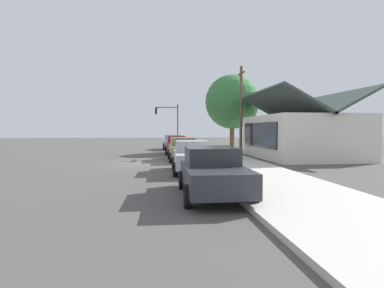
{
  "coord_description": "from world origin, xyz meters",
  "views": [
    {
      "loc": [
        20.44,
        1.08,
        2.2
      ],
      "look_at": [
        -0.0,
        3.35,
        1.22
      ],
      "focal_mm": 29.71,
      "sensor_mm": 36.0,
      "label": 1
    }
  ],
  "objects_px": {
    "shade_tree": "(232,102)",
    "traffic_light_main": "(169,118)",
    "car_cherry": "(176,145)",
    "car_silver": "(192,156)",
    "car_skyblue": "(173,142)",
    "utility_pole_wooden": "(241,109)",
    "car_olive": "(183,149)",
    "fire_hydrant_red": "(189,147)",
    "car_charcoal": "(212,171)"
  },
  "relations": [
    {
      "from": "car_charcoal",
      "to": "shade_tree",
      "type": "xyz_separation_m",
      "value": [
        -20.15,
        5.49,
        4.01
      ]
    },
    {
      "from": "car_skyblue",
      "to": "car_cherry",
      "type": "height_order",
      "value": "same"
    },
    {
      "from": "car_cherry",
      "to": "car_silver",
      "type": "bearing_deg",
      "value": 1.32
    },
    {
      "from": "car_charcoal",
      "to": "shade_tree",
      "type": "relative_size",
      "value": 0.62
    },
    {
      "from": "car_cherry",
      "to": "fire_hydrant_red",
      "type": "height_order",
      "value": "car_cherry"
    },
    {
      "from": "car_cherry",
      "to": "car_charcoal",
      "type": "xyz_separation_m",
      "value": [
        17.84,
        0.12,
        0.0
      ]
    },
    {
      "from": "car_skyblue",
      "to": "traffic_light_main",
      "type": "xyz_separation_m",
      "value": [
        -4.33,
        -0.21,
        2.68
      ]
    },
    {
      "from": "car_cherry",
      "to": "car_silver",
      "type": "height_order",
      "value": "same"
    },
    {
      "from": "shade_tree",
      "to": "car_silver",
      "type": "bearing_deg",
      "value": -21.01
    },
    {
      "from": "utility_pole_wooden",
      "to": "fire_hydrant_red",
      "type": "distance_m",
      "value": 6.64
    },
    {
      "from": "utility_pole_wooden",
      "to": "car_charcoal",
      "type": "bearing_deg",
      "value": -18.14
    },
    {
      "from": "utility_pole_wooden",
      "to": "car_cherry",
      "type": "bearing_deg",
      "value": -106.95
    },
    {
      "from": "car_skyblue",
      "to": "shade_tree",
      "type": "height_order",
      "value": "shade_tree"
    },
    {
      "from": "car_skyblue",
      "to": "traffic_light_main",
      "type": "height_order",
      "value": "traffic_light_main"
    },
    {
      "from": "car_silver",
      "to": "fire_hydrant_red",
      "type": "bearing_deg",
      "value": 176.34
    },
    {
      "from": "utility_pole_wooden",
      "to": "fire_hydrant_red",
      "type": "bearing_deg",
      "value": -135.28
    },
    {
      "from": "car_silver",
      "to": "utility_pole_wooden",
      "type": "xyz_separation_m",
      "value": [
        -10.39,
        5.32,
        3.11
      ]
    },
    {
      "from": "car_silver",
      "to": "fire_hydrant_red",
      "type": "height_order",
      "value": "car_silver"
    },
    {
      "from": "shade_tree",
      "to": "car_skyblue",
      "type": "bearing_deg",
      "value": -123.46
    },
    {
      "from": "car_cherry",
      "to": "car_silver",
      "type": "relative_size",
      "value": 1.03
    },
    {
      "from": "car_cherry",
      "to": "car_olive",
      "type": "xyz_separation_m",
      "value": [
        5.99,
        0.12,
        0.0
      ]
    },
    {
      "from": "car_olive",
      "to": "car_silver",
      "type": "height_order",
      "value": "same"
    },
    {
      "from": "car_silver",
      "to": "car_charcoal",
      "type": "bearing_deg",
      "value": 1.77
    },
    {
      "from": "car_olive",
      "to": "car_charcoal",
      "type": "xyz_separation_m",
      "value": [
        11.86,
        0.0,
        -0.0
      ]
    },
    {
      "from": "shade_tree",
      "to": "traffic_light_main",
      "type": "bearing_deg",
      "value": -144.02
    },
    {
      "from": "car_skyblue",
      "to": "car_cherry",
      "type": "distance_m",
      "value": 6.03
    },
    {
      "from": "car_cherry",
      "to": "traffic_light_main",
      "type": "relative_size",
      "value": 0.88
    },
    {
      "from": "car_olive",
      "to": "traffic_light_main",
      "type": "distance_m",
      "value": 16.57
    },
    {
      "from": "car_charcoal",
      "to": "fire_hydrant_red",
      "type": "xyz_separation_m",
      "value": [
        -20.23,
        1.31,
        -0.32
      ]
    },
    {
      "from": "car_olive",
      "to": "fire_hydrant_red",
      "type": "distance_m",
      "value": 8.48
    },
    {
      "from": "car_silver",
      "to": "car_olive",
      "type": "bearing_deg",
      "value": -178.6
    },
    {
      "from": "car_skyblue",
      "to": "traffic_light_main",
      "type": "distance_m",
      "value": 5.09
    },
    {
      "from": "car_skyblue",
      "to": "utility_pole_wooden",
      "type": "bearing_deg",
      "value": 35.44
    },
    {
      "from": "car_skyblue",
      "to": "utility_pole_wooden",
      "type": "height_order",
      "value": "utility_pole_wooden"
    },
    {
      "from": "utility_pole_wooden",
      "to": "car_skyblue",
      "type": "bearing_deg",
      "value": -144.67
    },
    {
      "from": "car_cherry",
      "to": "car_olive",
      "type": "height_order",
      "value": "same"
    },
    {
      "from": "utility_pole_wooden",
      "to": "car_silver",
      "type": "bearing_deg",
      "value": -27.13
    },
    {
      "from": "utility_pole_wooden",
      "to": "traffic_light_main",
      "type": "bearing_deg",
      "value": -154.78
    },
    {
      "from": "car_charcoal",
      "to": "fire_hydrant_red",
      "type": "height_order",
      "value": "car_charcoal"
    },
    {
      "from": "car_skyblue",
      "to": "fire_hydrant_red",
      "type": "xyz_separation_m",
      "value": [
        3.65,
        1.45,
        -0.32
      ]
    },
    {
      "from": "fire_hydrant_red",
      "to": "utility_pole_wooden",
      "type": "bearing_deg",
      "value": 44.72
    },
    {
      "from": "car_skyblue",
      "to": "shade_tree",
      "type": "bearing_deg",
      "value": 56.65
    },
    {
      "from": "shade_tree",
      "to": "fire_hydrant_red",
      "type": "bearing_deg",
      "value": -91.06
    },
    {
      "from": "car_charcoal",
      "to": "car_silver",
      "type": "bearing_deg",
      "value": -178.72
    },
    {
      "from": "car_olive",
      "to": "car_charcoal",
      "type": "bearing_deg",
      "value": -0.13
    },
    {
      "from": "traffic_light_main",
      "to": "utility_pole_wooden",
      "type": "xyz_separation_m",
      "value": [
        12.02,
        5.66,
        0.44
      ]
    },
    {
      "from": "car_silver",
      "to": "fire_hydrant_red",
      "type": "distance_m",
      "value": 14.49
    },
    {
      "from": "car_skyblue",
      "to": "car_charcoal",
      "type": "height_order",
      "value": "same"
    },
    {
      "from": "car_skyblue",
      "to": "fire_hydrant_red",
      "type": "height_order",
      "value": "car_skyblue"
    },
    {
      "from": "car_olive",
      "to": "utility_pole_wooden",
      "type": "relative_size",
      "value": 0.63
    }
  ]
}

